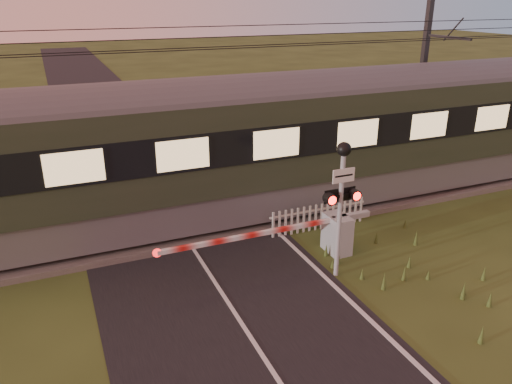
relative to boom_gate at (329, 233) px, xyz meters
name	(u,v)px	position (x,y,z in m)	size (l,w,h in m)	color
ground	(258,350)	(-3.53, -3.11, -0.63)	(160.00, 160.00, 0.00)	#2E3E17
road	(264,356)	(-3.52, -3.35, -0.62)	(6.00, 140.00, 0.03)	black
track_bed	(179,225)	(-3.53, 3.39, -0.56)	(140.00, 3.40, 0.39)	#47423D
overhead_wires	(167,42)	(-3.53, 3.39, 5.10)	(120.00, 0.62, 0.62)	black
boom_gate	(329,233)	(0.00, 0.00, 0.00)	(6.30, 0.87, 1.15)	gray
crossing_signal	(342,187)	(-0.45, -1.14, 1.89)	(0.93, 0.37, 3.66)	gray
picket_fence	(318,217)	(0.50, 1.49, -0.19)	(3.36, 0.07, 0.86)	silver
catenary_mast	(422,83)	(7.61, 5.61, 2.91)	(0.21, 2.46, 6.80)	#2D2D30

